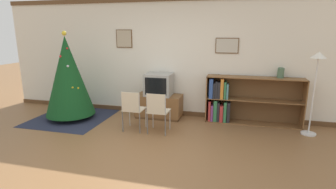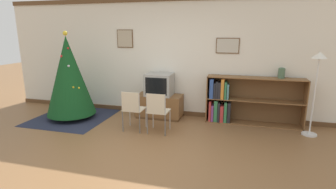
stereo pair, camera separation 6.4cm
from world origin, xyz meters
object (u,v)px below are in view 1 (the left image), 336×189
at_px(folding_chair_left, 132,108).
at_px(television, 159,84).
at_px(tv_console, 159,106).
at_px(folding_chair_right, 157,110).
at_px(christmas_tree, 68,76).
at_px(bookshelf, 236,101).
at_px(standing_lamp, 317,72).
at_px(vase, 281,73).

bearing_deg(folding_chair_left, television, 75.12).
bearing_deg(tv_console, folding_chair_left, -104.84).
xyz_separation_m(tv_console, folding_chair_right, (0.26, -0.97, 0.21)).
bearing_deg(christmas_tree, television, 16.60).
bearing_deg(bookshelf, folding_chair_left, -151.44).
relative_size(folding_chair_right, standing_lamp, 0.51).
distance_m(television, folding_chair_left, 1.05).
bearing_deg(bookshelf, standing_lamp, -14.92).
bearing_deg(standing_lamp, folding_chair_right, -166.33).
distance_m(tv_console, folding_chair_right, 1.03).
height_order(tv_console, standing_lamp, standing_lamp).
xyz_separation_m(vase, standing_lamp, (0.55, -0.42, 0.10)).
bearing_deg(folding_chair_right, christmas_tree, 169.82).
bearing_deg(folding_chair_left, christmas_tree, 166.79).
height_order(folding_chair_right, vase, vase).
height_order(tv_console, vase, vase).
xyz_separation_m(christmas_tree, television, (1.94, 0.58, -0.20)).
relative_size(television, folding_chair_left, 0.72).
relative_size(christmas_tree, bookshelf, 0.98).
relative_size(tv_console, folding_chair_left, 1.27).
bearing_deg(bookshelf, vase, 2.72).
distance_m(television, standing_lamp, 3.17).
xyz_separation_m(folding_chair_left, bookshelf, (1.97, 1.07, 0.01)).
xyz_separation_m(tv_console, vase, (2.57, 0.14, 0.86)).
bearing_deg(folding_chair_left, standing_lamp, 11.64).
height_order(television, folding_chair_left, television).
bearing_deg(folding_chair_left, bookshelf, 28.56).
bearing_deg(television, bookshelf, 3.33).
bearing_deg(christmas_tree, tv_console, 16.67).
distance_m(tv_console, standing_lamp, 3.28).
bearing_deg(vase, christmas_tree, -170.95).
xyz_separation_m(television, folding_chair_right, (0.26, -0.97, -0.31)).
distance_m(television, bookshelf, 1.74).
distance_m(folding_chair_right, vase, 2.65).
xyz_separation_m(television, folding_chair_left, (-0.26, -0.97, -0.31)).
bearing_deg(bookshelf, television, -176.67).
distance_m(christmas_tree, standing_lamp, 5.07).
height_order(christmas_tree, folding_chair_right, christmas_tree).
xyz_separation_m(tv_console, folding_chair_left, (-0.26, -0.97, 0.21)).
distance_m(christmas_tree, bookshelf, 3.74).
relative_size(folding_chair_left, standing_lamp, 0.51).
distance_m(christmas_tree, tv_console, 2.15).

